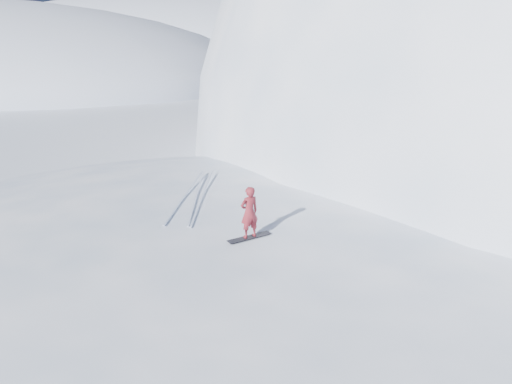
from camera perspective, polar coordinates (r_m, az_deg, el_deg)
ground at (r=14.25m, az=-4.76°, el=-15.86°), size 400.00×400.00×0.00m
near_ridge at (r=16.52m, az=1.52°, el=-10.40°), size 36.00×28.00×4.80m
peak_shoulder at (r=32.88m, az=22.56°, el=3.41°), size 28.00×24.00×18.00m
far_ridge_c at (r=128.94m, az=-8.69°, el=15.50°), size 140.00×90.00×36.00m
wind_bumps at (r=16.09m, az=-4.62°, el=-11.36°), size 16.00×14.40×1.00m
snowboard at (r=13.68m, az=-0.83°, el=-5.67°), size 1.22×1.13×0.02m
snowboarder at (r=13.36m, az=-0.84°, el=-2.56°), size 0.68×0.67×1.58m
board_tracks at (r=17.35m, az=-7.63°, el=-0.28°), size 1.57×5.97×0.04m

